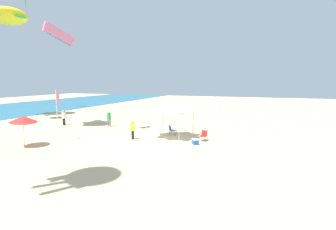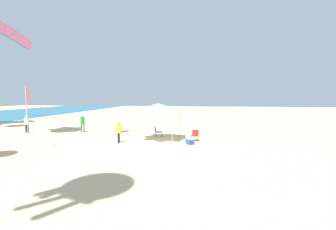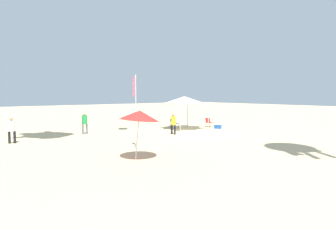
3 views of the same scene
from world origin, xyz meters
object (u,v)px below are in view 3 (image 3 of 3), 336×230
at_px(banner_flag, 135,105).
at_px(person_near_umbrella, 12,128).
at_px(canopy_tent, 184,100).
at_px(folding_chair_facing_ocean, 174,123).
at_px(person_far_stroller, 85,121).
at_px(cooler_box, 218,126).
at_px(person_watching_sky, 173,122).
at_px(folding_chair_right_of_tent, 209,122).
at_px(beach_umbrella, 139,115).

xyz_separation_m(banner_flag, person_near_umbrella, (6.10, 5.12, -1.48)).
height_order(canopy_tent, folding_chair_facing_ocean, canopy_tent).
relative_size(person_near_umbrella, person_far_stroller, 0.99).
height_order(cooler_box, person_watching_sky, person_watching_sky).
height_order(canopy_tent, person_near_umbrella, canopy_tent).
bearing_deg(person_watching_sky, folding_chair_right_of_tent, 91.33).
xyz_separation_m(canopy_tent, person_watching_sky, (-1.73, 2.66, -1.57)).
xyz_separation_m(folding_chair_right_of_tent, cooler_box, (-1.37, 0.33, -0.27)).
distance_m(cooler_box, person_watching_sky, 5.27).
bearing_deg(person_far_stroller, banner_flag, 107.32).
distance_m(folding_chair_facing_ocean, person_near_umbrella, 12.53).
bearing_deg(folding_chair_right_of_tent, person_watching_sky, -154.97).
xyz_separation_m(canopy_tent, person_near_umbrella, (1.54, 12.80, -1.53)).
relative_size(folding_chair_facing_ocean, folding_chair_right_of_tent, 1.00).
bearing_deg(canopy_tent, folding_chair_right_of_tent, -93.72).
bearing_deg(person_watching_sky, beach_umbrella, -65.10).
relative_size(folding_chair_right_of_tent, person_near_umbrella, 0.50).
bearing_deg(person_far_stroller, person_watching_sky, 156.14).
bearing_deg(folding_chair_facing_ocean, canopy_tent, -167.53).
bearing_deg(beach_umbrella, folding_chair_right_of_tent, -60.81).
relative_size(person_near_umbrella, person_watching_sky, 1.04).
xyz_separation_m(folding_chair_right_of_tent, banner_flag, (-4.37, 10.57, 1.97)).
height_order(cooler_box, banner_flag, banner_flag).
distance_m(beach_umbrella, person_near_umbrella, 9.24).
distance_m(canopy_tent, beach_umbrella, 11.04).
xyz_separation_m(canopy_tent, folding_chair_facing_ocean, (1.10, 0.29, -2.03)).
relative_size(person_watching_sky, person_far_stroller, 0.95).
height_order(folding_chair_facing_ocean, banner_flag, banner_flag).
relative_size(folding_chair_right_of_tent, cooler_box, 1.10).
height_order(folding_chair_facing_ocean, person_far_stroller, person_far_stroller).
distance_m(beach_umbrella, folding_chair_facing_ocean, 11.62).
bearing_deg(person_near_umbrella, folding_chair_facing_ocean, -161.54).
height_order(canopy_tent, banner_flag, banner_flag).
xyz_separation_m(person_near_umbrella, person_far_stroller, (1.07, -4.98, 0.01)).
xyz_separation_m(cooler_box, person_far_stroller, (4.17, 10.38, 0.77)).
bearing_deg(banner_flag, folding_chair_facing_ocean, -52.57).
bearing_deg(cooler_box, banner_flag, 106.33).
relative_size(beach_umbrella, folding_chair_right_of_tent, 2.91).
relative_size(folding_chair_facing_ocean, person_watching_sky, 0.52).
relative_size(canopy_tent, person_far_stroller, 1.98).
xyz_separation_m(cooler_box, person_watching_sky, (-0.17, 5.22, 0.73)).
xyz_separation_m(cooler_box, person_near_umbrella, (3.10, 15.36, 0.76)).
height_order(canopy_tent, beach_umbrella, canopy_tent).
height_order(person_watching_sky, person_far_stroller, person_far_stroller).
distance_m(canopy_tent, cooler_box, 3.78).
bearing_deg(folding_chair_right_of_tent, canopy_tent, -174.24).
relative_size(folding_chair_facing_ocean, cooler_box, 1.10).
xyz_separation_m(beach_umbrella, folding_chair_facing_ocean, (7.79, -8.48, -1.57)).
relative_size(folding_chair_right_of_tent, banner_flag, 0.20).
distance_m(folding_chair_right_of_tent, banner_flag, 11.61).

